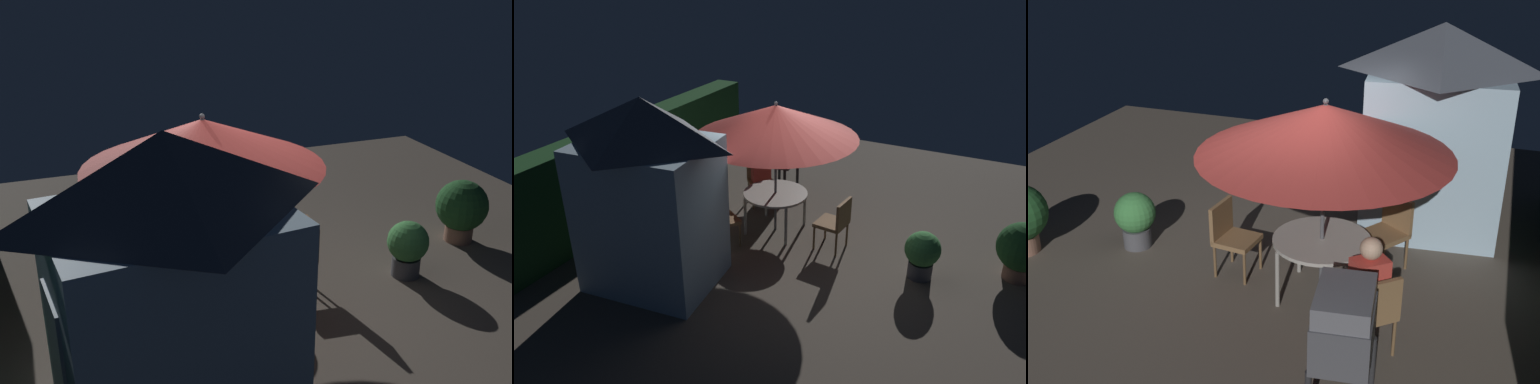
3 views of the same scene
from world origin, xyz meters
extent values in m
plane|color=brown|center=(0.00, 0.00, 0.00)|extent=(11.00, 11.00, 0.00)
cube|color=#9EBCD1|center=(-1.84, 1.65, 1.08)|extent=(1.58, 1.89, 2.17)
pyramid|color=#4C515B|center=(-1.84, 1.65, 2.48)|extent=(1.67, 2.00, 0.61)
cylinder|color=#B2ADA3|center=(0.30, 0.75, 0.70)|extent=(1.10, 1.10, 0.04)
cylinder|color=gray|center=(-0.09, 0.36, 0.34)|extent=(0.05, 0.05, 0.68)
cylinder|color=gray|center=(0.68, 0.36, 0.34)|extent=(0.05, 0.05, 0.68)
cylinder|color=gray|center=(-0.09, 1.13, 0.34)|extent=(0.05, 0.05, 0.68)
cylinder|color=gray|center=(0.68, 1.13, 0.34)|extent=(0.05, 0.05, 0.68)
cylinder|color=#4C4C51|center=(0.30, 0.75, 1.13)|extent=(0.04, 0.04, 2.26)
cone|color=#B73833|center=(0.30, 0.75, 1.99)|extent=(2.70, 2.70, 0.53)
sphere|color=#4C4C51|center=(0.30, 0.75, 2.29)|extent=(0.06, 0.06, 0.06)
cube|color=#47474C|center=(1.93, 1.41, 0.78)|extent=(0.76, 0.58, 0.45)
cube|color=slate|center=(1.93, 1.41, 1.10)|extent=(0.72, 0.55, 0.20)
cylinder|color=#262628|center=(1.62, 1.20, 0.28)|extent=(0.06, 0.06, 0.55)
cylinder|color=#262628|center=(2.24, 1.20, 0.28)|extent=(0.06, 0.06, 0.55)
cylinder|color=#262628|center=(1.62, 1.62, 0.28)|extent=(0.06, 0.06, 0.55)
cylinder|color=#262628|center=(2.24, 1.62, 0.28)|extent=(0.06, 0.06, 0.55)
cube|color=olive|center=(1.09, 1.45, 0.45)|extent=(0.65, 0.65, 0.06)
cube|color=olive|center=(1.24, 1.59, 0.68)|extent=(0.34, 0.38, 0.45)
cylinder|color=brown|center=(1.37, 1.43, 0.23)|extent=(0.04, 0.04, 0.45)
cylinder|color=brown|center=(1.10, 1.73, 0.23)|extent=(0.04, 0.04, 0.45)
cylinder|color=brown|center=(1.07, 1.16, 0.23)|extent=(0.04, 0.04, 0.45)
cylinder|color=brown|center=(0.80, 1.46, 0.23)|extent=(0.04, 0.04, 0.45)
cube|color=olive|center=(-0.53, 1.29, 0.45)|extent=(0.64, 0.64, 0.06)
cube|color=olive|center=(-0.70, 1.41, 0.68)|extent=(0.30, 0.41, 0.45)
cylinder|color=brown|center=(-0.58, 1.57, 0.23)|extent=(0.04, 0.04, 0.45)
cylinder|color=brown|center=(-0.81, 1.24, 0.23)|extent=(0.04, 0.04, 0.45)
cylinder|color=brown|center=(-0.25, 1.35, 0.23)|extent=(0.04, 0.04, 0.45)
cylinder|color=brown|center=(-0.47, 1.02, 0.23)|extent=(0.04, 0.04, 0.45)
cube|color=olive|center=(0.18, -0.33, 0.45)|extent=(0.51, 0.51, 0.06)
cube|color=olive|center=(0.16, -0.54, 0.68)|extent=(0.46, 0.10, 0.45)
cylinder|color=brown|center=(-0.04, -0.51, 0.23)|extent=(0.04, 0.04, 0.45)
cylinder|color=brown|center=(0.36, -0.55, 0.23)|extent=(0.04, 0.04, 0.45)
cylinder|color=brown|center=(0.00, -0.11, 0.23)|extent=(0.04, 0.04, 0.45)
cylinder|color=brown|center=(0.40, -0.15, 0.23)|extent=(0.04, 0.04, 0.45)
cylinder|color=#4C4C51|center=(0.00, -1.84, 0.13)|extent=(0.36, 0.36, 0.26)
sphere|color=#3D8442|center=(0.00, -1.84, 0.48)|extent=(0.53, 0.53, 0.53)
cylinder|color=#936651|center=(0.61, -3.14, 0.12)|extent=(0.40, 0.40, 0.23)
sphere|color=#235628|center=(0.61, -3.14, 0.55)|extent=(0.74, 0.74, 0.74)
cube|color=#CC3D33|center=(1.09, 1.45, 0.76)|extent=(0.41, 0.41, 0.55)
sphere|color=tan|center=(1.09, 1.45, 1.15)|extent=(0.22, 0.22, 0.22)
cylinder|color=#383347|center=(1.09, 1.45, 0.24)|extent=(0.10, 0.10, 0.48)
camera|label=1|loc=(-5.96, 2.52, 3.96)|focal=43.56mm
camera|label=2|loc=(-6.82, -2.79, 4.50)|focal=36.16mm
camera|label=3|loc=(6.21, 2.39, 4.06)|focal=44.28mm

